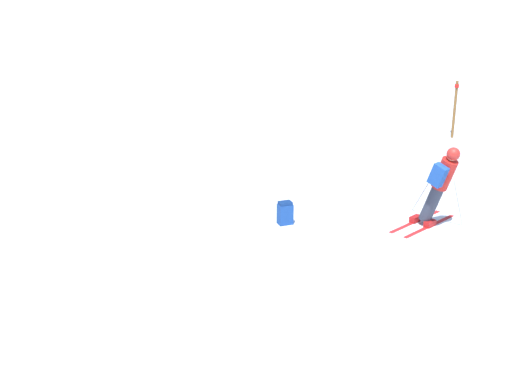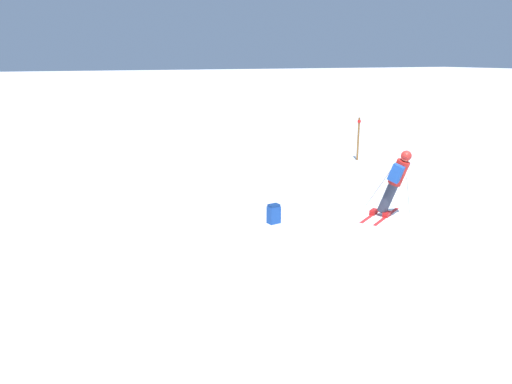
% 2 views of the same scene
% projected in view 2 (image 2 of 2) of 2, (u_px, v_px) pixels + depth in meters
% --- Properties ---
extents(ground_plane, '(300.00, 300.00, 0.00)m').
position_uv_depth(ground_plane, '(411.00, 229.00, 12.23)').
color(ground_plane, white).
extents(skier, '(1.56, 1.75, 1.86)m').
position_uv_depth(skier, '(395.00, 180.00, 12.81)').
color(skier, red).
rests_on(skier, ground).
extents(spare_backpack, '(0.26, 0.33, 0.50)m').
position_uv_depth(spare_backpack, '(274.00, 214.00, 12.61)').
color(spare_backpack, '#194293').
rests_on(spare_backpack, ground).
extents(trail_marker, '(0.13, 0.13, 1.74)m').
position_uv_depth(trail_marker, '(358.00, 137.00, 20.12)').
color(trail_marker, brown).
rests_on(trail_marker, ground).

